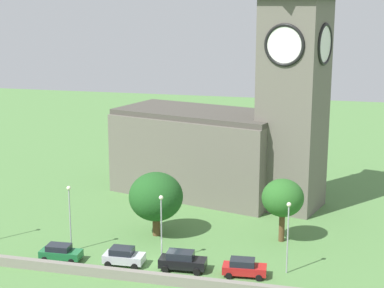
# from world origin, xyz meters

# --- Properties ---
(ground_plane) EXTENTS (200.00, 200.00, 0.00)m
(ground_plane) POSITION_xyz_m (0.00, 15.00, 0.00)
(ground_plane) COLOR #517F42
(church) EXTENTS (30.26, 17.22, 30.61)m
(church) POSITION_xyz_m (2.48, 23.70, 9.25)
(church) COLOR #666056
(church) RESTS_ON ground
(quay_barrier) EXTENTS (59.39, 0.70, 0.98)m
(quay_barrier) POSITION_xyz_m (0.00, -3.89, 0.49)
(quay_barrier) COLOR gray
(quay_barrier) RESTS_ON ground
(car_green) EXTENTS (4.31, 2.23, 1.65)m
(car_green) POSITION_xyz_m (-10.41, -1.27, 0.84)
(car_green) COLOR #1E6B38
(car_green) RESTS_ON ground
(car_silver) EXTENTS (4.12, 2.39, 1.80)m
(car_silver) POSITION_xyz_m (-3.74, -0.78, 0.91)
(car_silver) COLOR silver
(car_silver) RESTS_ON ground
(car_black) EXTENTS (4.70, 2.36, 1.93)m
(car_black) POSITION_xyz_m (2.28, -0.52, 0.97)
(car_black) COLOR black
(car_black) RESTS_ON ground
(car_red) EXTENTS (4.33, 2.34, 1.72)m
(car_red) POSITION_xyz_m (8.39, -0.36, 0.87)
(car_red) COLOR red
(car_red) RESTS_ON ground
(streetlamp_west_mid) EXTENTS (0.44, 0.44, 7.17)m
(streetlamp_west_mid) POSITION_xyz_m (-10.37, 1.21, 4.77)
(streetlamp_west_mid) COLOR #9EA0A5
(streetlamp_west_mid) RESTS_ON ground
(streetlamp_central) EXTENTS (0.44, 0.44, 7.11)m
(streetlamp_central) POSITION_xyz_m (-0.19, 0.70, 4.74)
(streetlamp_central) COLOR #9EA0A5
(streetlamp_central) RESTS_ON ground
(streetlamp_east_mid) EXTENTS (0.44, 0.44, 7.21)m
(streetlamp_east_mid) POSITION_xyz_m (12.31, 1.35, 4.80)
(streetlamp_east_mid) COLOR #9EA0A5
(streetlamp_east_mid) RESTS_ON ground
(tree_by_tower) EXTENTS (6.08, 6.08, 7.32)m
(tree_by_tower) POSITION_xyz_m (-3.01, 7.79, 4.55)
(tree_by_tower) COLOR brown
(tree_by_tower) RESTS_ON ground
(tree_churchyard) EXTENTS (4.60, 4.60, 7.07)m
(tree_churchyard) POSITION_xyz_m (10.92, 9.51, 4.95)
(tree_churchyard) COLOR brown
(tree_churchyard) RESTS_ON ground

